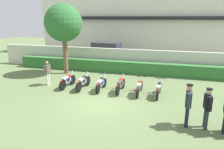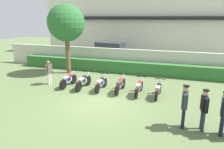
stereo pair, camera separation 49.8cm
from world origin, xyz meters
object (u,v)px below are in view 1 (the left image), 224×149
tree_near_inspector (64,23)px  motorcycle_in_row_5 (159,89)px  officer_0 (188,102)px  motorcycle_in_row_4 (139,87)px  officer_1 (207,105)px  motorcycle_in_row_0 (68,80)px  motorcycle_in_row_2 (101,83)px  motorcycle_in_row_1 (83,82)px  inspector_person (47,71)px  parked_car (108,52)px  motorcycle_in_row_3 (121,84)px

tree_near_inspector → motorcycle_in_row_5: tree_near_inspector is taller
motorcycle_in_row_5 → officer_0: officer_0 is taller
motorcycle_in_row_4 → officer_1: (3.08, -3.10, 0.55)m
officer_0 → officer_1: bearing=-176.2°
motorcycle_in_row_5 → officer_1: bearing=-143.5°
motorcycle_in_row_0 → officer_1: (7.61, -3.10, 0.53)m
motorcycle_in_row_0 → motorcycle_in_row_2: motorcycle_in_row_0 is taller
motorcycle_in_row_1 → officer_0: officer_0 is taller
motorcycle_in_row_4 → inspector_person: bearing=90.3°
parked_car → motorcycle_in_row_5: (5.53, -8.64, -0.50)m
motorcycle_in_row_0 → motorcycle_in_row_1: 1.06m
tree_near_inspector → motorcycle_in_row_0: bearing=-60.9°
parked_car → motorcycle_in_row_5: bearing=-51.1°
parked_car → officer_1: size_ratio=2.80×
motorcycle_in_row_4 → motorcycle_in_row_5: 1.09m
parked_car → motorcycle_in_row_4: size_ratio=2.46×
motorcycle_in_row_0 → motorcycle_in_row_3: (3.39, 0.09, -0.00)m
motorcycle_in_row_2 → motorcycle_in_row_5: same height
motorcycle_in_row_1 → motorcycle_in_row_4: 3.47m
inspector_person → officer_1: size_ratio=0.95×
tree_near_inspector → motorcycle_in_row_4: size_ratio=2.78×
motorcycle_in_row_1 → officer_1: (6.55, -3.09, 0.53)m
motorcycle_in_row_2 → officer_0: officer_0 is taller
motorcycle_in_row_0 → motorcycle_in_row_4: bearing=-86.4°
motorcycle_in_row_3 → officer_0: bearing=-131.9°
motorcycle_in_row_0 → inspector_person: size_ratio=1.16×
motorcycle_in_row_3 → officer_0: size_ratio=1.11×
tree_near_inspector → motorcycle_in_row_2: 6.00m
parked_car → inspector_person: parked_car is taller
motorcycle_in_row_2 → motorcycle_in_row_5: (3.40, -0.08, 0.00)m
motorcycle_in_row_2 → inspector_person: inspector_person is taller
parked_car → motorcycle_in_row_0: (-0.09, -8.59, -0.48)m
motorcycle_in_row_4 → tree_near_inspector: bearing=64.8°
motorcycle_in_row_5 → motorcycle_in_row_3: bearing=89.9°
officer_1 → tree_near_inspector: bearing=-37.5°
tree_near_inspector → motorcycle_in_row_1: tree_near_inspector is taller
tree_near_inspector → inspector_person: bearing=-84.9°
officer_0 → motorcycle_in_row_3: bearing=-39.7°
motorcycle_in_row_3 → motorcycle_in_row_2: bearing=93.4°
motorcycle_in_row_3 → officer_1: bearing=-126.6°
tree_near_inspector → motorcycle_in_row_4: (6.23, -3.06, -3.40)m
parked_car → motorcycle_in_row_0: size_ratio=2.54×
motorcycle_in_row_0 → motorcycle_in_row_2: 2.21m
motorcycle_in_row_1 → motorcycle_in_row_4: size_ratio=1.01×
motorcycle_in_row_2 → officer_1: size_ratio=1.09×
parked_car → officer_1: (7.52, -11.69, 0.05)m
motorcycle_in_row_3 → tree_near_inspector: bearing=60.3°
motorcycle_in_row_5 → inspector_person: inspector_person is taller
officer_0 → inspector_person: bearing=-18.1°
motorcycle_in_row_3 → officer_1: officer_1 is taller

